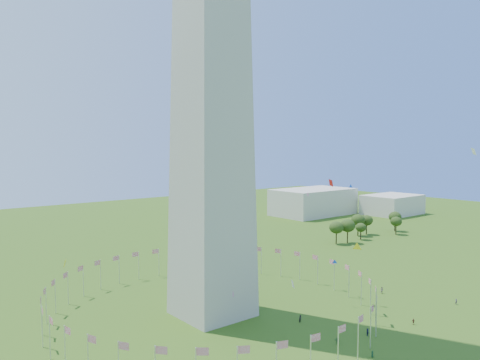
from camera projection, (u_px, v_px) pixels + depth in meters
name	position (u px, v px, depth m)	size (l,w,h in m)	color
flag_ring	(212.00, 297.00, 118.35)	(80.24, 80.24, 9.00)	silver
gov_building_east_a	(313.00, 202.00, 290.10)	(50.00, 30.00, 16.00)	beige
gov_building_east_b	(392.00, 205.00, 292.44)	(35.00, 25.00, 12.00)	beige
kites_aloft	(304.00, 242.00, 111.24)	(129.73, 65.43, 35.84)	yellow
tree_line_east	(365.00, 227.00, 217.41)	(53.36, 15.45, 10.33)	#34501A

